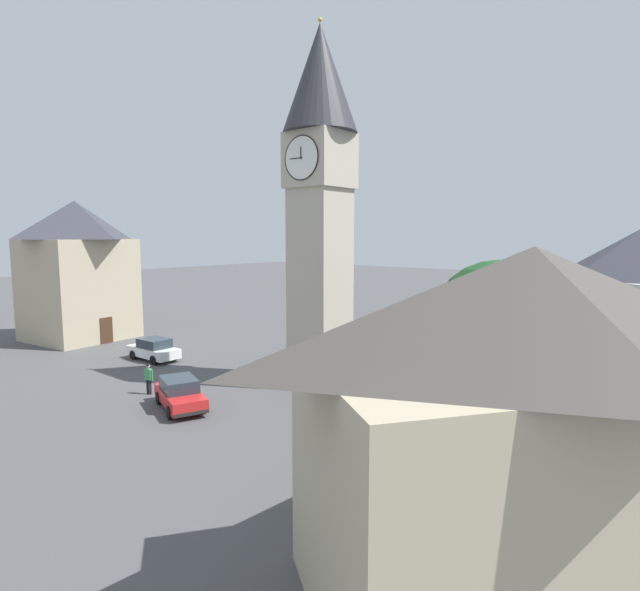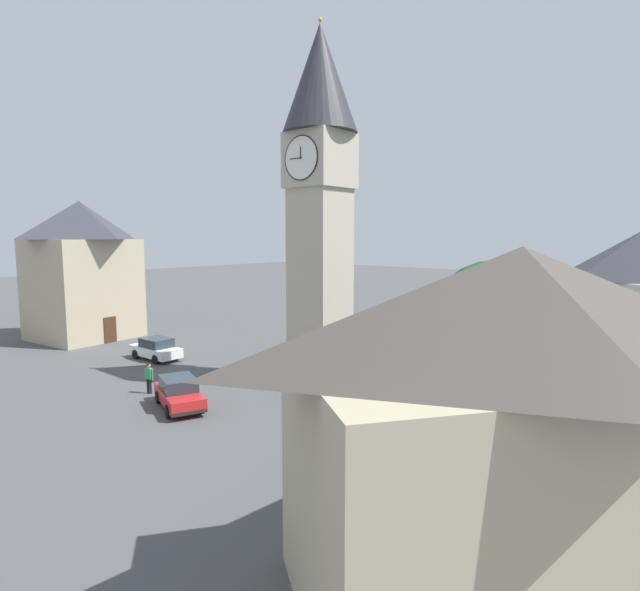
% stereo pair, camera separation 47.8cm
% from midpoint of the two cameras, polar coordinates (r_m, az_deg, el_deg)
% --- Properties ---
extents(ground_plane, '(200.00, 200.00, 0.00)m').
position_cam_midpoint_polar(ground_plane, '(30.47, -0.46, -9.73)').
color(ground_plane, '#4C4C4F').
extents(clock_tower, '(4.19, 4.19, 20.38)m').
position_cam_midpoint_polar(clock_tower, '(29.41, -0.48, 13.12)').
color(clock_tower, '#A59C89').
rests_on(clock_tower, ground).
extents(car_blue_kerb, '(4.35, 2.34, 1.53)m').
position_cam_midpoint_polar(car_blue_kerb, '(39.44, 8.32, -4.86)').
color(car_blue_kerb, white).
rests_on(car_blue_kerb, ground).
extents(car_silver_kerb, '(4.26, 2.08, 1.53)m').
position_cam_midpoint_polar(car_silver_kerb, '(24.51, 4.70, -12.01)').
color(car_silver_kerb, gold).
rests_on(car_silver_kerb, ground).
extents(car_red_corner, '(4.46, 3.08, 1.53)m').
position_cam_midpoint_polar(car_red_corner, '(26.98, -15.87, -10.49)').
color(car_red_corner, red).
rests_on(car_red_corner, ground).
extents(car_white_side, '(4.22, 3.98, 1.53)m').
position_cam_midpoint_polar(car_white_side, '(36.82, 17.85, -5.94)').
color(car_white_side, white).
rests_on(car_white_side, ground).
extents(car_black_far, '(2.98, 4.46, 1.53)m').
position_cam_midpoint_polar(car_black_far, '(29.73, 13.65, -8.81)').
color(car_black_far, black).
rests_on(car_black_far, ground).
extents(car_green_alley, '(4.16, 1.88, 1.53)m').
position_cam_midpoint_polar(car_green_alley, '(37.57, -18.44, -5.72)').
color(car_green_alley, white).
rests_on(car_green_alley, ground).
extents(pedestrian, '(0.53, 0.33, 1.69)m').
position_cam_midpoint_polar(pedestrian, '(29.69, -19.05, -8.52)').
color(pedestrian, black).
rests_on(pedestrian, ground).
extents(tree, '(5.47, 5.47, 7.67)m').
position_cam_midpoint_polar(tree, '(21.88, 18.62, -3.37)').
color(tree, brown).
rests_on(tree, ground).
extents(building_shop_left, '(8.10, 8.29, 11.45)m').
position_cam_midpoint_polar(building_shop_left, '(46.97, -25.70, 2.65)').
color(building_shop_left, tan).
rests_on(building_shop_left, ground).
extents(building_terrace_right, '(13.24, 12.62, 9.09)m').
position_cam_midpoint_polar(building_terrace_right, '(42.06, 31.58, 0.30)').
color(building_terrace_right, beige).
rests_on(building_terrace_right, ground).
extents(building_corner_back, '(10.90, 11.88, 8.39)m').
position_cam_midpoint_polar(building_corner_back, '(12.93, 21.03, -13.35)').
color(building_corner_back, tan).
rests_on(building_corner_back, ground).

